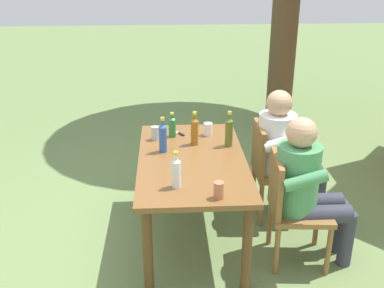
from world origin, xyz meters
name	(u,v)px	position (x,y,z in m)	size (l,w,h in m)	color
ground_plane	(192,237)	(0.00, 0.00, 0.00)	(24.00, 24.00, 0.00)	#6B844C
dining_table	(192,169)	(0.00, 0.00, 0.64)	(1.50, 0.84, 0.74)	brown
chair_far_left	(271,166)	(-0.34, 0.72, 0.49)	(0.45, 0.45, 0.87)	olive
chair_far_right	(290,204)	(0.33, 0.72, 0.49)	(0.47, 0.47, 0.87)	olive
person_in_white_shirt	(285,148)	(-0.34, 0.83, 0.66)	(0.47, 0.61, 1.18)	white
person_in_plaid_shirt	(307,184)	(0.34, 0.83, 0.66)	(0.47, 0.61, 1.18)	#4C935B
bottle_blue	(163,137)	(-0.14, -0.23, 0.87)	(0.06, 0.06, 0.29)	#2D56A3
bottle_clear	(176,172)	(0.47, -0.14, 0.85)	(0.06, 0.06, 0.27)	white
bottle_olive	(229,131)	(-0.23, 0.32, 0.87)	(0.06, 0.06, 0.30)	#566623
bottle_amber	(195,130)	(-0.28, 0.04, 0.86)	(0.06, 0.06, 0.29)	#996019
bottle_green	(172,126)	(-0.46, -0.15, 0.83)	(0.06, 0.06, 0.22)	#287A38
cup_terracotta	(219,190)	(0.64, 0.14, 0.80)	(0.07, 0.07, 0.12)	#BC6B47
cup_steel	(155,133)	(-0.40, -0.29, 0.80)	(0.07, 0.07, 0.12)	#B2B7BC
cup_white	(208,129)	(-0.48, 0.17, 0.79)	(0.08, 0.08, 0.11)	white
table_knife	(177,132)	(-0.55, -0.10, 0.74)	(0.21, 0.15, 0.01)	silver
backpack_by_near_side	(194,161)	(-1.14, 0.09, 0.18)	(0.33, 0.22, 0.38)	maroon
backpack_by_far_side	(193,158)	(-1.15, 0.08, 0.21)	(0.32, 0.24, 0.43)	#47663D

